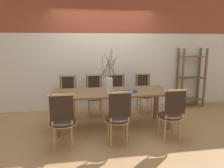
% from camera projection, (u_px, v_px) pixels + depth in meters
% --- Properties ---
extents(ground_plane, '(16.00, 16.00, 0.00)m').
position_uv_depth(ground_plane, '(112.00, 126.00, 4.52)').
color(ground_plane, '#A87F51').
extents(wall_rear, '(12.00, 0.06, 3.20)m').
position_uv_depth(wall_rear, '(103.00, 46.00, 5.50)').
color(wall_rear, silver).
rests_on(wall_rear, ground_plane).
extents(dining_table, '(2.35, 0.86, 0.75)m').
position_uv_depth(dining_table, '(112.00, 96.00, 4.39)').
color(dining_table, brown).
rests_on(dining_table, ground_plane).
extents(chair_near_leftend, '(0.45, 0.45, 0.95)m').
position_uv_depth(chair_near_leftend, '(63.00, 119.00, 3.50)').
color(chair_near_leftend, black).
rests_on(chair_near_leftend, ground_plane).
extents(chair_near_left, '(0.45, 0.45, 0.95)m').
position_uv_depth(chair_near_left, '(118.00, 116.00, 3.65)').
color(chair_near_left, black).
rests_on(chair_near_left, ground_plane).
extents(chair_near_center, '(0.45, 0.45, 0.95)m').
position_uv_depth(chair_near_center, '(171.00, 113.00, 3.80)').
color(chair_near_center, black).
rests_on(chair_near_center, ground_plane).
extents(chair_far_leftend, '(0.45, 0.45, 0.95)m').
position_uv_depth(chair_far_leftend, '(68.00, 95.00, 5.04)').
color(chair_far_leftend, black).
rests_on(chair_far_leftend, ground_plane).
extents(chair_far_left, '(0.45, 0.45, 0.95)m').
position_uv_depth(chair_far_left, '(94.00, 94.00, 5.14)').
color(chair_far_left, black).
rests_on(chair_far_left, ground_plane).
extents(chair_far_center, '(0.45, 0.45, 0.95)m').
position_uv_depth(chair_far_center, '(118.00, 93.00, 5.23)').
color(chair_far_center, black).
rests_on(chair_far_center, ground_plane).
extents(chair_far_right, '(0.45, 0.45, 0.95)m').
position_uv_depth(chair_far_right, '(144.00, 92.00, 5.34)').
color(chair_far_right, black).
rests_on(chair_far_right, ground_plane).
extents(vase_centerpiece, '(0.37, 0.34, 0.86)m').
position_uv_depth(vase_centerpiece, '(109.00, 84.00, 4.32)').
color(vase_centerpiece, silver).
rests_on(vase_centerpiece, dining_table).
extents(book_stack, '(0.27, 0.19, 0.03)m').
position_uv_depth(book_stack, '(130.00, 91.00, 4.36)').
color(book_stack, '#234C8C').
rests_on(book_stack, dining_table).
extents(shelving_rack, '(0.68, 0.34, 1.55)m').
position_uv_depth(shelving_rack, '(191.00, 78.00, 5.81)').
color(shelving_rack, brown).
rests_on(shelving_rack, ground_plane).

